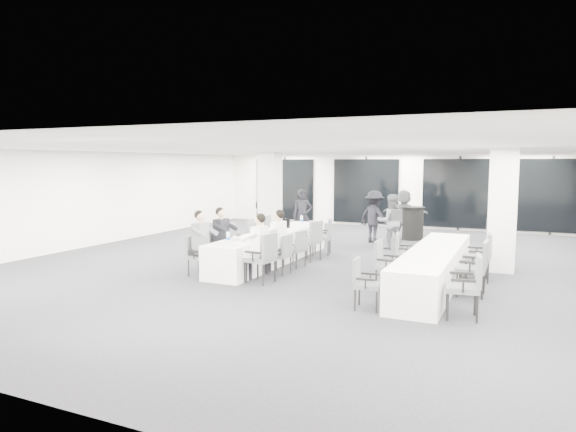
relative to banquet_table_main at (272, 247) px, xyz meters
The scene contains 42 objects.
room 2.56m from the banquet_table_main, 35.87° to the left, with size 14.04×16.04×2.84m.
column_left 4.03m from the banquet_table_main, 117.19° to the left, with size 0.60×0.60×2.80m, color silver.
column_right 5.47m from the banquet_table_main, 13.63° to the left, with size 0.60×0.60×2.80m, color silver.
banquet_table_main is the anchor object (origin of this frame).
banquet_table_side 4.14m from the banquet_table_main, 11.89° to the right, with size 0.90×5.00×0.75m, color white.
cocktail_table 5.81m from the banquet_table_main, 65.10° to the left, with size 0.76×0.76×1.05m.
chair_main_left_near 2.18m from the banquet_table_main, 112.37° to the right, with size 0.46×0.51×0.87m.
chair_main_left_second 1.43m from the banquet_table_main, 125.51° to the right, with size 0.49×0.53×0.89m.
chair_main_left_mid 0.90m from the banquet_table_main, 161.77° to the right, with size 0.57×0.60×0.97m.
chair_main_left_fourth 1.08m from the banquet_table_main, 141.02° to the left, with size 0.53×0.57×0.95m.
chair_main_left_far 1.92m from the banquet_table_main, 115.82° to the left, with size 0.55×0.59×0.96m.
chair_main_right_near 2.23m from the banquet_table_main, 67.77° to the right, with size 0.58×0.63×1.03m.
chair_main_right_second 1.41m from the banquet_table_main, 54.07° to the right, with size 0.48×0.52×0.88m.
chair_main_right_mid 0.89m from the banquet_table_main, 20.95° to the right, with size 0.53×0.55×0.88m.
chair_main_right_fourth 1.03m from the banquet_table_main, 33.81° to the left, with size 0.62×0.65×1.01m.
chair_main_right_far 1.74m from the banquet_table_main, 61.25° to the left, with size 0.58×0.61×0.96m.
chair_side_left_near 4.41m from the banquet_table_main, 42.96° to the right, with size 0.47×0.52×0.86m.
chair_side_left_mid 3.55m from the banquet_table_main, 24.92° to the right, with size 0.48×0.54×0.95m.
chair_side_left_far 3.23m from the banquet_table_main, ahead, with size 0.51×0.55×0.90m.
chair_side_right_near 5.67m from the banquet_table_main, 30.29° to the right, with size 0.59×0.64×1.03m.
chair_side_right_mid 5.08m from the banquet_table_main, 15.33° to the right, with size 0.53×0.59×1.04m.
chair_side_right_far 4.89m from the banquet_table_main, ahead, with size 0.57×0.61×1.01m.
seated_guest_a 2.16m from the banquet_table_main, 108.36° to the right, with size 0.50×0.38×1.44m.
seated_guest_b 1.41m from the banquet_table_main, 119.76° to the right, with size 0.50×0.38×1.44m.
seated_guest_c 2.19m from the banquet_table_main, 71.91° to the right, with size 0.50×0.38×1.44m.
seated_guest_d 1.39m from the banquet_table_main, 59.53° to the right, with size 0.50×0.38×1.44m.
standing_guest_a 3.23m from the banquet_table_main, 99.21° to the left, with size 0.69×0.55×1.88m, color black.
standing_guest_b 3.95m from the banquet_table_main, 55.77° to the left, with size 0.86×0.52×1.78m, color slate.
standing_guest_c 4.41m from the banquet_table_main, 70.17° to the left, with size 1.18×0.60×1.82m, color black.
standing_guest_e 7.95m from the banquet_table_main, 51.49° to the left, with size 1.03×0.63×2.13m, color slate.
standing_guest_f 5.77m from the banquet_table_main, 68.13° to the left, with size 1.67×0.64×1.82m, color slate.
standing_guest_g 6.41m from the banquet_table_main, 119.89° to the left, with size 0.75×0.60×2.05m, color black.
standing_guest_h 5.58m from the banquet_table_main, 24.04° to the left, with size 0.83×0.51×1.72m, color black.
ice_bucket_near 0.98m from the banquet_table_main, 88.85° to the right, with size 0.21×0.21×0.24m, color black.
ice_bucket_far 1.11m from the banquet_table_main, 93.60° to the left, with size 0.21×0.21×0.24m, color black.
water_bottle_a 1.98m from the banquet_table_main, 92.87° to the right, with size 0.08×0.08×0.25m, color silver.
water_bottle_b 0.68m from the banquet_table_main, 75.42° to the left, with size 0.08×0.08×0.24m, color silver.
water_bottle_c 1.94m from the banquet_table_main, 89.93° to the left, with size 0.08×0.08×0.24m, color silver.
plate_a 1.58m from the banquet_table_main, 93.98° to the right, with size 0.22×0.22×0.03m.
plate_b 1.68m from the banquet_table_main, 85.80° to the right, with size 0.18×0.18×0.03m.
plate_c 0.67m from the banquet_table_main, 88.92° to the right, with size 0.22×0.22×0.03m.
wine_glass 2.23m from the banquet_table_main, 84.60° to the right, with size 0.08×0.08×0.21m.
Camera 1 is at (4.58, -11.54, 2.48)m, focal length 32.00 mm.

